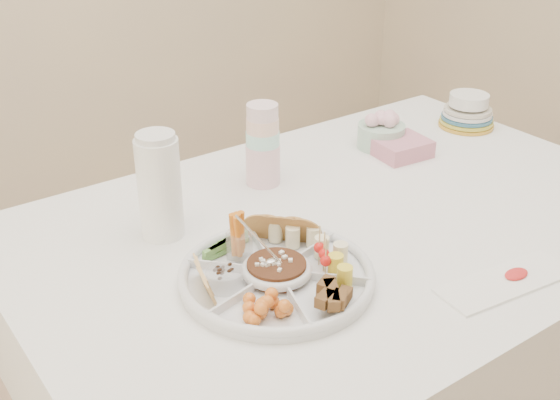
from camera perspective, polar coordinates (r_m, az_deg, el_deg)
dining_table at (r=1.83m, az=5.21°, el=-11.90°), size 1.52×1.02×0.76m
party_tray at (r=1.38m, az=-0.28°, el=-5.94°), size 0.46×0.46×0.04m
bean_dip at (r=1.37m, az=-0.28°, el=-5.68°), size 0.14×0.14×0.04m
tortillas at (r=1.48m, az=0.69°, el=-2.50°), size 0.12×0.12×0.06m
carrot_cucumber at (r=1.43m, az=-4.21°, el=-2.66°), size 0.13×0.13×0.10m
pita_raisins at (r=1.34m, az=-5.59°, el=-6.16°), size 0.12×0.12×0.05m
cherries at (r=1.27m, az=-1.42°, el=-8.63°), size 0.13×0.13×0.04m
granola_chunks at (r=1.30m, az=4.07°, el=-7.50°), size 0.12×0.12×0.05m
banana_tomato at (r=1.40m, az=4.77°, el=-3.71°), size 0.12×0.12×0.08m
cup_stack at (r=1.73m, az=-1.42°, el=4.96°), size 0.11×0.11×0.24m
thermos at (r=1.51m, az=-9.77°, el=1.24°), size 0.11×0.11×0.24m
flower_bowl at (r=1.99m, az=8.24°, el=5.62°), size 0.17×0.17×0.10m
napkin_stack at (r=1.95m, az=9.82°, el=4.23°), size 0.15×0.13×0.05m
plate_stack at (r=2.18m, az=15.02°, el=7.09°), size 0.17×0.17×0.11m
placemat at (r=1.46m, az=17.90°, el=-6.32°), size 0.31×0.13×0.01m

